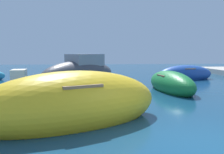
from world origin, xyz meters
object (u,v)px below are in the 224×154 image
at_px(moored_boat_4, 186,74).
at_px(moored_boat_8, 20,89).
at_px(moored_boat_1, 80,73).
at_px(moored_boat_6, 73,104).
at_px(moored_boat_3, 171,84).

bearing_deg(moored_boat_4, moored_boat_8, 19.27).
bearing_deg(moored_boat_4, moored_boat_1, -1.93).
height_order(moored_boat_4, moored_boat_8, moored_boat_8).
relative_size(moored_boat_4, moored_boat_6, 0.80).
bearing_deg(moored_boat_3, moored_boat_8, 93.09).
xyz_separation_m(moored_boat_6, moored_boat_8, (-2.90, 4.65, -0.21)).
xyz_separation_m(moored_boat_1, moored_boat_8, (-2.73, -5.18, -0.31)).
relative_size(moored_boat_3, moored_boat_8, 1.56).
bearing_deg(moored_boat_1, moored_boat_3, 97.63).
bearing_deg(moored_boat_8, moored_boat_3, -90.64).
relative_size(moored_boat_6, moored_boat_8, 1.94).
xyz_separation_m(moored_boat_3, moored_boat_8, (-7.99, -1.02, -0.04)).
height_order(moored_boat_3, moored_boat_6, moored_boat_6).
relative_size(moored_boat_1, moored_boat_6, 1.00).
distance_m(moored_boat_1, moored_boat_3, 6.71).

